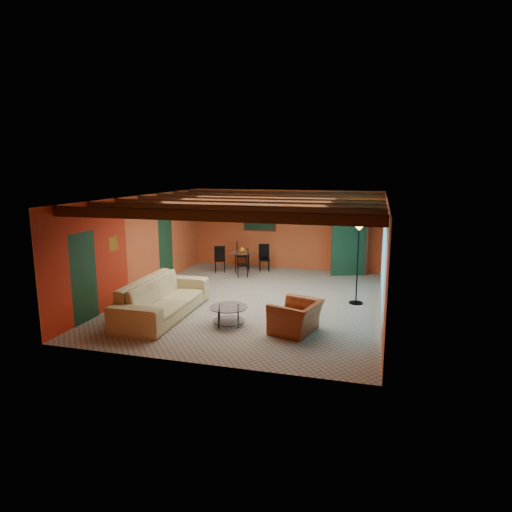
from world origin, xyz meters
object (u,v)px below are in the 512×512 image
(coffee_table, at_px, (229,316))
(dining_table, at_px, (242,258))
(armchair, at_px, (296,317))
(potted_plant, at_px, (351,210))
(sofa, at_px, (163,298))
(vase, at_px, (242,242))
(armoire, at_px, (349,246))
(floor_lamp, at_px, (358,263))

(coffee_table, xyz_separation_m, dining_table, (-1.22, 5.02, 0.24))
(armchair, xyz_separation_m, potted_plant, (0.72, 5.71, 1.75))
(sofa, relative_size, vase, 14.99)
(sofa, xyz_separation_m, vase, (0.47, 4.81, 0.58))
(armchair, xyz_separation_m, coffee_table, (-1.52, 0.03, -0.12))
(armoire, xyz_separation_m, vase, (-3.46, -0.66, 0.09))
(coffee_table, distance_m, floor_lamp, 3.66)
(armchair, xyz_separation_m, armoire, (0.72, 5.71, 0.60))
(armchair, relative_size, vase, 5.14)
(coffee_table, height_order, potted_plant, potted_plant)
(potted_plant, xyz_separation_m, vase, (-3.46, -0.66, -1.06))
(armchair, distance_m, dining_table, 5.75)
(armchair, xyz_separation_m, dining_table, (-2.74, 5.05, 0.12))
(coffee_table, relative_size, vase, 4.21)
(sofa, height_order, vase, vase)
(floor_lamp, bearing_deg, dining_table, 145.82)
(armoire, bearing_deg, armchair, -115.54)
(coffee_table, bearing_deg, sofa, 173.17)
(sofa, height_order, coffee_table, sofa)
(sofa, xyz_separation_m, floor_lamp, (4.34, 2.18, 0.62))
(armoire, distance_m, potted_plant, 1.15)
(floor_lamp, bearing_deg, coffee_table, -138.03)
(coffee_table, relative_size, dining_table, 0.48)
(armoire, bearing_deg, vase, 172.38)
(potted_plant, bearing_deg, armchair, -97.17)
(sofa, distance_m, vase, 4.87)
(potted_plant, relative_size, vase, 2.20)
(armchair, distance_m, armoire, 5.78)
(sofa, xyz_separation_m, potted_plant, (3.93, 5.47, 1.65))
(coffee_table, relative_size, potted_plant, 1.92)
(armoire, height_order, vase, armoire)
(sofa, relative_size, coffee_table, 3.56)
(sofa, distance_m, potted_plant, 6.93)
(armchair, xyz_separation_m, floor_lamp, (1.13, 2.42, 0.73))
(sofa, height_order, floor_lamp, floor_lamp)
(dining_table, height_order, floor_lamp, floor_lamp)
(sofa, distance_m, armoire, 6.75)
(vase, bearing_deg, dining_table, 0.00)
(sofa, bearing_deg, potted_plant, -36.48)
(armoire, bearing_deg, sofa, -144.05)
(dining_table, bearing_deg, potted_plant, 10.74)
(sofa, distance_m, coffee_table, 1.72)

